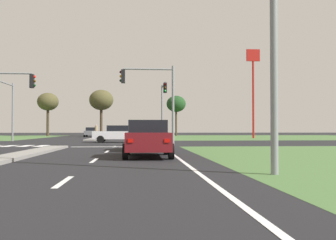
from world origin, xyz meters
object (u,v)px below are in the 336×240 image
object	(u,v)px
traffic_signal_far_left	(7,100)
treeline_fifth	(176,104)
car_black_third	(145,136)
car_grey_fifth	(91,132)
fastfood_pole_sign	(253,74)
traffic_signal_far_right	(163,101)
treeline_fourth	(101,100)
traffic_signal_near_right	(154,91)
treeline_third	(48,102)
car_white_second	(117,134)
car_maroon_fourth	(148,138)
pedestrian_at_median	(96,130)

from	to	relation	value
traffic_signal_far_left	treeline_fifth	size ratio (longest dim) A/B	0.81
car_black_third	car_grey_fifth	world-z (taller)	car_black_third
traffic_signal_far_left	treeline_fifth	xyz separation A→B (m)	(19.46, 30.98, 1.66)
treeline_fifth	fastfood_pole_sign	bearing A→B (deg)	-64.53
traffic_signal_far_right	fastfood_pole_sign	distance (m)	18.75
car_black_third	treeline_fifth	distance (m)	47.86
car_black_third	treeline_fourth	world-z (taller)	treeline_fourth
traffic_signal_near_right	treeline_third	size ratio (longest dim) A/B	0.75
car_white_second	car_maroon_fourth	xyz separation A→B (m)	(2.42, -18.50, 0.02)
fastfood_pole_sign	traffic_signal_near_right	bearing A→B (deg)	-120.78
car_maroon_fourth	treeline_third	world-z (taller)	treeline_third
car_grey_fifth	traffic_signal_far_left	xyz separation A→B (m)	(-5.24, -23.84, 3.30)
car_grey_fifth	car_white_second	bearing A→B (deg)	101.62
car_black_third	pedestrian_at_median	distance (m)	26.02
car_maroon_fourth	traffic_signal_far_right	distance (m)	21.89
treeline_fourth	car_black_third	bearing A→B (deg)	-81.32
traffic_signal_near_right	traffic_signal_far_right	distance (m)	11.44
traffic_signal_near_right	fastfood_pole_sign	xyz separation A→B (m)	(14.32, 24.04, 4.87)
car_black_third	treeline_fourth	distance (m)	46.05
car_maroon_fourth	traffic_signal_far_right	bearing A→B (deg)	84.67
car_black_third	pedestrian_at_median	bearing A→B (deg)	102.37
traffic_signal_far_left	treeline_fifth	distance (m)	36.63
car_black_third	treeline_third	size ratio (longest dim) A/B	0.60
treeline_third	treeline_fourth	xyz separation A→B (m)	(9.47, -1.80, 0.24)
car_maroon_fourth	car_grey_fifth	world-z (taller)	car_maroon_fourth
car_white_second	traffic_signal_far_left	size ratio (longest dim) A/B	0.71
car_white_second	traffic_signal_far_right	distance (m)	6.28
traffic_signal_far_right	treeline_third	distance (m)	35.94
treeline_fourth	traffic_signal_near_right	bearing A→B (deg)	-79.34
car_maroon_fourth	car_white_second	bearing A→B (deg)	97.45
treeline_fourth	traffic_signal_far_left	bearing A→B (deg)	-102.18
pedestrian_at_median	traffic_signal_far_left	bearing A→B (deg)	-82.27
car_white_second	traffic_signal_far_left	xyz separation A→B (m)	(-10.77, 3.05, 3.28)
traffic_signal_far_left	traffic_signal_far_right	distance (m)	15.20
treeline_third	treeline_fourth	distance (m)	9.64
car_black_third	treeline_fifth	size ratio (longest dim) A/B	0.63
car_grey_fifth	traffic_signal_far_left	bearing A→B (deg)	77.59
car_white_second	traffic_signal_far_left	world-z (taller)	traffic_signal_far_left
car_black_third	pedestrian_at_median	xyz separation A→B (m)	(-5.57, 25.41, 0.33)
traffic_signal_near_right	traffic_signal_far_right	bearing A→B (deg)	83.26
car_black_third	traffic_signal_near_right	world-z (taller)	traffic_signal_near_right
traffic_signal_near_right	treeline_fifth	xyz separation A→B (m)	(5.61, 42.33, 1.88)
car_black_third	fastfood_pole_sign	distance (m)	33.51
car_maroon_fourth	treeline_fourth	bearing A→B (deg)	97.80
treeline_fifth	treeline_third	bearing A→B (deg)	-179.57
traffic_signal_near_right	treeline_fifth	distance (m)	42.74
pedestrian_at_median	treeline_third	size ratio (longest dim) A/B	0.21
traffic_signal_far_left	treeline_third	xyz separation A→B (m)	(-3.20, 30.81, 1.89)
car_maroon_fourth	treeline_third	bearing A→B (deg)	107.38
treeline_third	treeline_fifth	xyz separation A→B (m)	(22.67, 0.17, -0.23)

